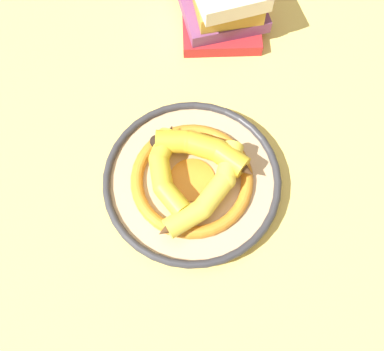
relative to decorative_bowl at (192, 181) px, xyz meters
name	(u,v)px	position (x,y,z in m)	size (l,w,h in m)	color
ground_plane	(214,197)	(0.02, -0.04, -0.02)	(2.80, 2.80, 0.00)	#E5CC6B
decorative_bowl	(192,181)	(0.00, 0.00, 0.00)	(0.31, 0.31, 0.04)	tan
banana_a	(204,149)	(0.04, 0.03, 0.04)	(0.13, 0.16, 0.04)	gold
banana_b	(165,171)	(-0.04, 0.03, 0.03)	(0.10, 0.16, 0.03)	yellow
banana_c	(209,193)	(0.00, -0.04, 0.03)	(0.20, 0.10, 0.03)	yellow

